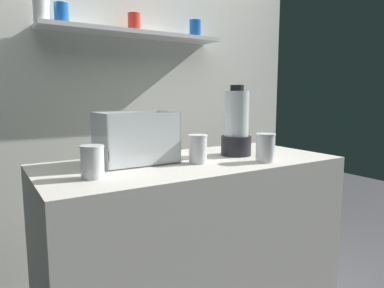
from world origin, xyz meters
The scene contains 7 objects.
counter centered at (0.00, 0.00, 0.45)m, with size 1.40×0.64×0.90m, color beige.
back_wall_unit centered at (0.00, 0.77, 1.26)m, with size 2.60×0.24×2.50m.
carrot_display_bin centered at (-0.25, 0.09, 0.97)m, with size 0.34×0.23×0.23m.
blender_pitcher centered at (0.28, 0.01, 1.05)m, with size 0.15×0.15×0.36m.
juice_cup_carrot_far_left centered at (-0.50, -0.10, 0.96)m, with size 0.09×0.09×0.12m.
juice_cup_pomegranate_left centered at (-0.01, -0.06, 0.96)m, with size 0.09×0.09×0.13m.
juice_cup_mango_middle centered at (0.27, -0.20, 0.96)m, with size 0.09×0.09×0.13m.
Camera 1 is at (-0.85, -1.37, 1.21)m, focal length 32.47 mm.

